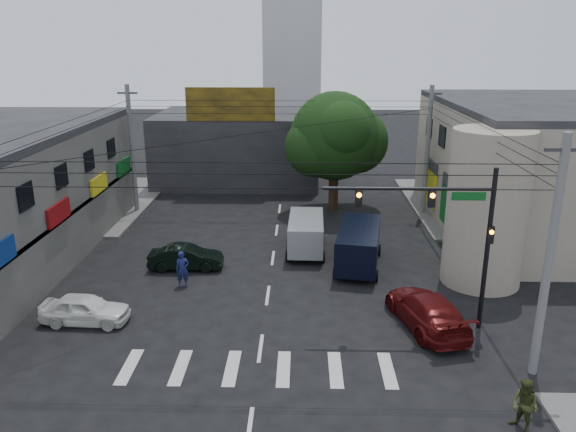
{
  "coord_description": "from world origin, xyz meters",
  "views": [
    {
      "loc": [
        1.65,
        -23.35,
        12.13
      ],
      "look_at": [
        0.96,
        4.0,
        3.52
      ],
      "focal_mm": 35.0,
      "sensor_mm": 36.0,
      "label": 1
    }
  ],
  "objects_px": {
    "traffic_gantry": "(450,223)",
    "silver_minivan": "(306,235)",
    "traffic_officer": "(182,269)",
    "pedestrian_olive": "(525,406)",
    "navy_van": "(359,247)",
    "street_tree": "(335,136)",
    "white_compact": "(85,309)",
    "utility_pole_far_right": "(427,151)",
    "utility_pole_near_right": "(549,261)",
    "maroon_sedan": "(427,310)",
    "utility_pole_far_left": "(132,150)",
    "dark_sedan": "(186,257)"
  },
  "relations": [
    {
      "from": "navy_van",
      "to": "pedestrian_olive",
      "type": "xyz_separation_m",
      "value": [
        4.0,
        -13.82,
        -0.19
      ]
    },
    {
      "from": "street_tree",
      "to": "utility_pole_near_right",
      "type": "distance_m",
      "value": 22.48
    },
    {
      "from": "utility_pole_far_left",
      "to": "pedestrian_olive",
      "type": "distance_m",
      "value": 30.95
    },
    {
      "from": "navy_van",
      "to": "traffic_officer",
      "type": "distance_m",
      "value": 9.72
    },
    {
      "from": "traffic_officer",
      "to": "pedestrian_olive",
      "type": "bearing_deg",
      "value": -54.75
    },
    {
      "from": "navy_van",
      "to": "traffic_officer",
      "type": "relative_size",
      "value": 3.15
    },
    {
      "from": "pedestrian_olive",
      "to": "silver_minivan",
      "type": "bearing_deg",
      "value": 171.13
    },
    {
      "from": "utility_pole_near_right",
      "to": "white_compact",
      "type": "bearing_deg",
      "value": 169.27
    },
    {
      "from": "traffic_officer",
      "to": "pedestrian_olive",
      "type": "relative_size",
      "value": 1.0
    },
    {
      "from": "traffic_gantry",
      "to": "utility_pole_far_left",
      "type": "relative_size",
      "value": 0.78
    },
    {
      "from": "utility_pole_far_left",
      "to": "dark_sedan",
      "type": "height_order",
      "value": "utility_pole_far_left"
    },
    {
      "from": "street_tree",
      "to": "utility_pole_far_left",
      "type": "xyz_separation_m",
      "value": [
        -14.5,
        -1.0,
        -0.87
      ]
    },
    {
      "from": "street_tree",
      "to": "utility_pole_far_left",
      "type": "height_order",
      "value": "utility_pole_far_left"
    },
    {
      "from": "traffic_gantry",
      "to": "navy_van",
      "type": "relative_size",
      "value": 1.22
    },
    {
      "from": "traffic_gantry",
      "to": "utility_pole_far_right",
      "type": "relative_size",
      "value": 0.78
    },
    {
      "from": "traffic_gantry",
      "to": "white_compact",
      "type": "distance_m",
      "value": 16.34
    },
    {
      "from": "traffic_gantry",
      "to": "maroon_sedan",
      "type": "xyz_separation_m",
      "value": [
        -0.64,
        0.05,
        -4.05
      ]
    },
    {
      "from": "utility_pole_far_right",
      "to": "utility_pole_near_right",
      "type": "bearing_deg",
      "value": -90.0
    },
    {
      "from": "dark_sedan",
      "to": "pedestrian_olive",
      "type": "height_order",
      "value": "pedestrian_olive"
    },
    {
      "from": "utility_pole_far_left",
      "to": "silver_minivan",
      "type": "distance_m",
      "value": 15.11
    },
    {
      "from": "street_tree",
      "to": "utility_pole_near_right",
      "type": "xyz_separation_m",
      "value": [
        6.5,
        -21.5,
        -0.87
      ]
    },
    {
      "from": "traffic_gantry",
      "to": "dark_sedan",
      "type": "xyz_separation_m",
      "value": [
        -12.54,
        6.31,
        -4.16
      ]
    },
    {
      "from": "navy_van",
      "to": "pedestrian_olive",
      "type": "height_order",
      "value": "navy_van"
    },
    {
      "from": "utility_pole_far_right",
      "to": "navy_van",
      "type": "distance_m",
      "value": 12.05
    },
    {
      "from": "utility_pole_near_right",
      "to": "utility_pole_far_right",
      "type": "height_order",
      "value": "same"
    },
    {
      "from": "navy_van",
      "to": "traffic_officer",
      "type": "height_order",
      "value": "navy_van"
    },
    {
      "from": "traffic_gantry",
      "to": "dark_sedan",
      "type": "relative_size",
      "value": 1.75
    },
    {
      "from": "dark_sedan",
      "to": "traffic_officer",
      "type": "height_order",
      "value": "traffic_officer"
    },
    {
      "from": "dark_sedan",
      "to": "maroon_sedan",
      "type": "xyz_separation_m",
      "value": [
        11.9,
        -6.26,
        0.11
      ]
    },
    {
      "from": "street_tree",
      "to": "navy_van",
      "type": "relative_size",
      "value": 1.47
    },
    {
      "from": "white_compact",
      "to": "pedestrian_olive",
      "type": "bearing_deg",
      "value": -109.46
    },
    {
      "from": "traffic_gantry",
      "to": "utility_pole_near_right",
      "type": "bearing_deg",
      "value": -52.58
    },
    {
      "from": "utility_pole_far_right",
      "to": "silver_minivan",
      "type": "relative_size",
      "value": 1.9
    },
    {
      "from": "street_tree",
      "to": "white_compact",
      "type": "distance_m",
      "value": 22.15
    },
    {
      "from": "maroon_sedan",
      "to": "pedestrian_olive",
      "type": "xyz_separation_m",
      "value": [
        1.66,
        -6.92,
        0.16
      ]
    },
    {
      "from": "white_compact",
      "to": "pedestrian_olive",
      "type": "xyz_separation_m",
      "value": [
        16.82,
        -6.88,
        0.27
      ]
    },
    {
      "from": "utility_pole_far_left",
      "to": "pedestrian_olive",
      "type": "relative_size",
      "value": 4.92
    },
    {
      "from": "utility_pole_near_right",
      "to": "traffic_officer",
      "type": "relative_size",
      "value": 4.9
    },
    {
      "from": "traffic_gantry",
      "to": "traffic_officer",
      "type": "bearing_deg",
      "value": 161.89
    },
    {
      "from": "dark_sedan",
      "to": "navy_van",
      "type": "bearing_deg",
      "value": -88.39
    },
    {
      "from": "street_tree",
      "to": "traffic_officer",
      "type": "relative_size",
      "value": 4.63
    },
    {
      "from": "traffic_gantry",
      "to": "utility_pole_far_right",
      "type": "xyz_separation_m",
      "value": [
        2.68,
        17.0,
        -0.23
      ]
    },
    {
      "from": "navy_van",
      "to": "pedestrian_olive",
      "type": "relative_size",
      "value": 3.16
    },
    {
      "from": "silver_minivan",
      "to": "traffic_officer",
      "type": "relative_size",
      "value": 2.57
    },
    {
      "from": "pedestrian_olive",
      "to": "dark_sedan",
      "type": "bearing_deg",
      "value": -166.41
    },
    {
      "from": "traffic_gantry",
      "to": "street_tree",
      "type": "bearing_deg",
      "value": 101.99
    },
    {
      "from": "utility_pole_near_right",
      "to": "utility_pole_far_right",
      "type": "bearing_deg",
      "value": 90.0
    },
    {
      "from": "utility_pole_near_right",
      "to": "traffic_officer",
      "type": "distance_m",
      "value": 17.09
    },
    {
      "from": "traffic_gantry",
      "to": "silver_minivan",
      "type": "height_order",
      "value": "traffic_gantry"
    },
    {
      "from": "traffic_gantry",
      "to": "traffic_officer",
      "type": "height_order",
      "value": "traffic_gantry"
    }
  ]
}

